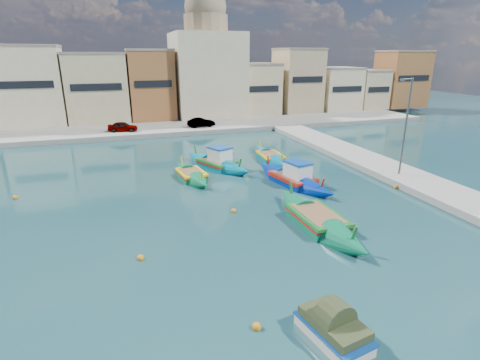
{
  "coord_description": "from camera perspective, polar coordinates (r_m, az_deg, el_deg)",
  "views": [
    {
      "loc": [
        -3.67,
        -17.21,
        9.68
      ],
      "look_at": [
        4.0,
        6.0,
        1.4
      ],
      "focal_mm": 28.0,
      "sensor_mm": 36.0,
      "label": 1
    }
  ],
  "objects": [
    {
      "name": "east_quay",
      "position": [
        29.24,
        31.31,
        -2.95
      ],
      "size": [
        4.0,
        70.0,
        0.5
      ],
      "primitive_type": "cube",
      "color": "gray",
      "rests_on": "ground"
    },
    {
      "name": "luzzu_green",
      "position": [
        30.73,
        -7.42,
        0.66
      ],
      "size": [
        2.71,
        7.26,
        2.23
      ],
      "color": "#0B7644",
      "rests_on": "ground"
    },
    {
      "name": "church_block",
      "position": [
        58.84,
        -5.08,
        17.4
      ],
      "size": [
        10.0,
        10.0,
        19.1
      ],
      "color": "beige",
      "rests_on": "ground"
    },
    {
      "name": "luzzu_cyan_mid",
      "position": [
        35.87,
        4.63,
        3.4
      ],
      "size": [
        2.16,
        7.97,
        2.34
      ],
      "color": "#0073A0",
      "rests_on": "ground"
    },
    {
      "name": "luzzu_turquoise_cabin",
      "position": [
        29.46,
        8.09,
        0.07
      ],
      "size": [
        3.98,
        9.48,
        2.97
      ],
      "color": "#00299F",
      "rests_on": "ground"
    },
    {
      "name": "luzzu_blue_cabin",
      "position": [
        33.38,
        -3.55,
        2.48
      ],
      "size": [
        5.51,
        8.64,
        3.03
      ],
      "color": "#0082A0",
      "rests_on": "ground"
    },
    {
      "name": "north_quay",
      "position": [
        50.23,
        -13.89,
        7.41
      ],
      "size": [
        80.0,
        8.0,
        0.6
      ],
      "primitive_type": "cube",
      "color": "gray",
      "rests_on": "ground"
    },
    {
      "name": "parked_cars",
      "position": [
        48.63,
        -22.94,
        7.17
      ],
      "size": [
        33.24,
        2.16,
        1.19
      ],
      "color": "#4C1919",
      "rests_on": "north_quay"
    },
    {
      "name": "ground",
      "position": [
        20.09,
        -5.56,
        -10.2
      ],
      "size": [
        160.0,
        160.0,
        0.0
      ],
      "primitive_type": "plane",
      "color": "#14393E",
      "rests_on": "ground"
    },
    {
      "name": "tender_near",
      "position": [
        14.64,
        14.05,
        -21.19
      ],
      "size": [
        1.96,
        2.99,
        1.36
      ],
      "color": "beige",
      "rests_on": "ground"
    },
    {
      "name": "north_townhouses",
      "position": [
        57.71,
        -8.14,
        13.87
      ],
      "size": [
        83.2,
        7.87,
        10.19
      ],
      "color": "#C8B98A",
      "rests_on": "ground"
    },
    {
      "name": "quay_street_lamp",
      "position": [
        31.84,
        23.85,
        7.46
      ],
      "size": [
        1.18,
        0.16,
        8.0
      ],
      "color": "#595B60",
      "rests_on": "ground"
    },
    {
      "name": "mooring_buoys",
      "position": [
        25.03,
        -3.63,
        -3.89
      ],
      "size": [
        27.25,
        25.65,
        0.36
      ],
      "color": "orange",
      "rests_on": "ground"
    },
    {
      "name": "luzzu_blue_south",
      "position": [
        22.72,
        11.69,
        -6.11
      ],
      "size": [
        2.41,
        9.85,
        2.83
      ],
      "color": "#0A7249",
      "rests_on": "ground"
    }
  ]
}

